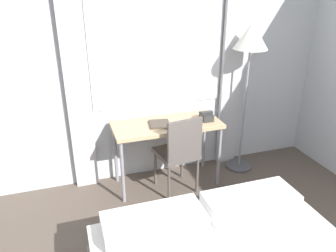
{
  "coord_description": "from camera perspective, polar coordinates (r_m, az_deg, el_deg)",
  "views": [
    {
      "loc": [
        -0.71,
        -0.02,
        2.1
      ],
      "look_at": [
        0.15,
        2.62,
        0.89
      ],
      "focal_mm": 35.0,
      "sensor_mm": 36.0,
      "label": 1
    }
  ],
  "objects": [
    {
      "name": "wall_back_with_window",
      "position": [
        3.53,
        -5.64,
        11.2
      ],
      "size": [
        5.49,
        0.13,
        2.7
      ],
      "color": "silver",
      "rests_on": "ground_plane"
    },
    {
      "name": "desk",
      "position": [
        3.5,
        -0.2,
        -0.58
      ],
      "size": [
        1.16,
        0.49,
        0.74
      ],
      "color": "tan",
      "rests_on": "ground_plane"
    },
    {
      "name": "desk_chair",
      "position": [
        3.42,
        1.96,
        -4.23
      ],
      "size": [
        0.45,
        0.45,
        0.89
      ],
      "rotation": [
        0.0,
        0.0,
        0.15
      ],
      "color": "#59514C",
      "rests_on": "ground_plane"
    },
    {
      "name": "standing_lamp",
      "position": [
        3.7,
        14.14,
        13.18
      ],
      "size": [
        0.37,
        0.37,
        1.74
      ],
      "color": "#4C4C51",
      "rests_on": "ground_plane"
    },
    {
      "name": "telephone",
      "position": [
        3.57,
        6.71,
        1.68
      ],
      "size": [
        0.13,
        0.15,
        0.1
      ],
      "color": "#2D2D2D",
      "rests_on": "desk"
    },
    {
      "name": "book",
      "position": [
        3.43,
        -1.48,
        0.36
      ],
      "size": [
        0.24,
        0.24,
        0.02
      ],
      "rotation": [
        0.0,
        0.0,
        -0.14
      ],
      "color": "#4C4238",
      "rests_on": "desk"
    }
  ]
}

